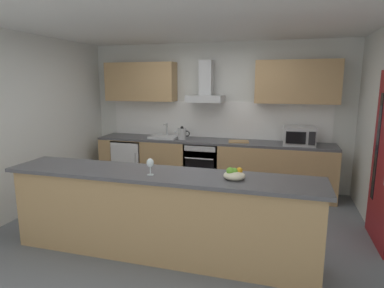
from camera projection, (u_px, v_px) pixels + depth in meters
name	position (u px, v px, depth m)	size (l,w,h in m)	color
ground	(184.00, 227.00, 4.35)	(5.73, 4.88, 0.02)	slate
ceiling	(183.00, 22.00, 3.86)	(5.73, 4.88, 0.02)	white
wall_back	(216.00, 115.00, 6.00)	(5.73, 0.12, 2.60)	silver
wall_left	(26.00, 124.00, 4.76)	(0.12, 4.88, 2.60)	silver
backsplash_tile	(215.00, 120.00, 5.94)	(4.02, 0.02, 0.66)	white
counter_back	(211.00, 165.00, 5.80)	(4.16, 0.60, 0.90)	tan
counter_island	(160.00, 214.00, 3.57)	(3.45, 0.64, 0.95)	tan
upper_cabinets	(214.00, 82.00, 5.66)	(4.11, 0.32, 0.70)	tan
side_door	(384.00, 160.00, 3.75)	(0.08, 0.85, 2.05)	maroon
oven	(203.00, 164.00, 5.81)	(0.60, 0.62, 0.80)	slate
refrigerator	(132.00, 161.00, 6.19)	(0.58, 0.60, 0.85)	white
microwave	(299.00, 136.00, 5.24)	(0.50, 0.38, 0.30)	#B7BABC
sink	(165.00, 137.00, 5.93)	(0.50, 0.40, 0.26)	silver
kettle	(182.00, 134.00, 5.78)	(0.29, 0.15, 0.24)	#B7BABC
range_hood	(206.00, 89.00, 5.68)	(0.62, 0.45, 0.72)	#B7BABC
wine_glass	(150.00, 164.00, 3.37)	(0.08, 0.08, 0.18)	silver
fruit_bowl	(234.00, 175.00, 3.25)	(0.22, 0.22, 0.13)	beige
chopping_board	(239.00, 142.00, 5.53)	(0.34, 0.22, 0.02)	tan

